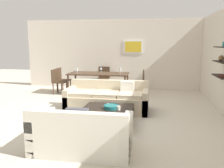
% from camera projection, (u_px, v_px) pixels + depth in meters
% --- Properties ---
extents(ground_plane, '(18.00, 18.00, 0.00)m').
position_uv_depth(ground_plane, '(104.00, 114.00, 6.06)').
color(ground_plane, beige).
extents(back_wall_unit, '(8.40, 0.09, 2.70)m').
position_uv_depth(back_wall_unit, '(129.00, 54.00, 9.21)').
color(back_wall_unit, silver).
rests_on(back_wall_unit, ground).
extents(sofa_beige, '(2.17, 0.90, 0.78)m').
position_uv_depth(sofa_beige, '(107.00, 100.00, 6.33)').
color(sofa_beige, beige).
rests_on(sofa_beige, ground).
extents(loveseat_white, '(1.63, 0.90, 0.78)m').
position_uv_depth(loveseat_white, '(82.00, 134.00, 3.94)').
color(loveseat_white, silver).
rests_on(loveseat_white, ground).
extents(coffee_table, '(1.10, 1.03, 0.38)m').
position_uv_depth(coffee_table, '(107.00, 117.00, 5.20)').
color(coffee_table, black).
rests_on(coffee_table, ground).
extents(decorative_bowl, '(0.34, 0.34, 0.08)m').
position_uv_depth(decorative_bowl, '(111.00, 107.00, 5.15)').
color(decorative_bowl, '#19666B').
rests_on(decorative_bowl, coffee_table).
extents(candle_jar, '(0.09, 0.09, 0.09)m').
position_uv_depth(candle_jar, '(118.00, 108.00, 5.05)').
color(candle_jar, silver).
rests_on(candle_jar, coffee_table).
extents(dining_table, '(2.09, 0.93, 0.75)m').
position_uv_depth(dining_table, '(99.00, 75.00, 8.30)').
color(dining_table, '#422D1E').
rests_on(dining_table, ground).
extents(dining_chair_right_far, '(0.44, 0.44, 0.88)m').
position_uv_depth(dining_chair_right_far, '(140.00, 80.00, 8.29)').
color(dining_chair_right_far, '#422D1E').
rests_on(dining_chair_right_far, ground).
extents(dining_chair_left_far, '(0.44, 0.44, 0.88)m').
position_uv_depth(dining_chair_left_far, '(62.00, 78.00, 8.77)').
color(dining_chair_left_far, '#422D1E').
rests_on(dining_chair_left_far, ground).
extents(dining_chair_left_near, '(0.44, 0.44, 0.88)m').
position_uv_depth(dining_chair_left_near, '(57.00, 80.00, 8.36)').
color(dining_chair_left_near, '#422D1E').
rests_on(dining_chair_left_near, ground).
extents(dining_chair_head, '(0.44, 0.44, 0.88)m').
position_uv_depth(dining_chair_head, '(104.00, 77.00, 9.17)').
color(dining_chair_head, '#422D1E').
rests_on(dining_chair_head, ground).
extents(wine_glass_right_far, '(0.08, 0.08, 0.17)m').
position_uv_depth(wine_glass_right_far, '(120.00, 70.00, 8.25)').
color(wine_glass_right_far, silver).
rests_on(wine_glass_right_far, dining_table).
extents(wine_glass_head, '(0.07, 0.07, 0.15)m').
position_uv_depth(wine_glass_head, '(101.00, 69.00, 8.66)').
color(wine_glass_head, silver).
rests_on(wine_glass_head, dining_table).
extents(wine_glass_left_near, '(0.07, 0.07, 0.17)m').
position_uv_depth(wine_glass_left_near, '(77.00, 70.00, 8.28)').
color(wine_glass_left_near, silver).
rests_on(wine_glass_left_near, dining_table).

